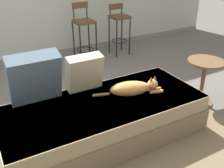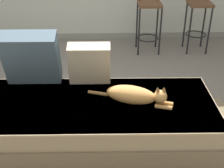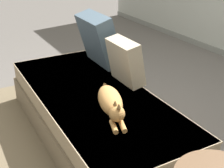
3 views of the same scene
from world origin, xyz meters
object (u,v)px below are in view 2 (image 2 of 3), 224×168
Objects in this scene: cat at (135,95)px; bar_stool_near_window at (149,14)px; throw_pillow_middle at (90,63)px; throw_pillow_corner at (32,58)px; bar_stool_by_doorway at (198,13)px; couch at (95,122)px.

bar_stool_near_window reaches higher than cat.
throw_pillow_middle is at bearing 136.84° from cat.
cat is 2.12m from bar_stool_near_window.
bar_stool_near_window reaches higher than throw_pillow_corner.
bar_stool_by_doorway is (1.99, 1.72, -0.12)m from throw_pillow_corner.
throw_pillow_corner is 1.31× the size of throw_pillow_middle.
throw_pillow_middle is at bearing -0.71° from throw_pillow_corner.
bar_stool_by_doorway reaches higher than couch.
bar_stool_near_window is at bearing 179.96° from bar_stool_by_doorway.
throw_pillow_corner is 0.73× the size of cat.
bar_stool_near_window is (0.78, 1.73, -0.07)m from throw_pillow_middle.
bar_stool_near_window is at bearing 65.82° from throw_pillow_middle.
cat is at bearing -117.70° from bar_stool_by_doorway.
bar_stool_near_window reaches higher than bar_stool_by_doorway.
bar_stool_near_window is (0.73, 2.07, 0.34)m from couch.
cat is at bearing -43.16° from throw_pillow_middle.
bar_stool_by_doorway is at bearing 40.81° from throw_pillow_corner.
cat reaches higher than couch.
throw_pillow_corner is 0.52× the size of bar_stool_near_window.
throw_pillow_middle reaches higher than cat.
throw_pillow_middle is at bearing 97.84° from couch.
couch is 2.91× the size of cat.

